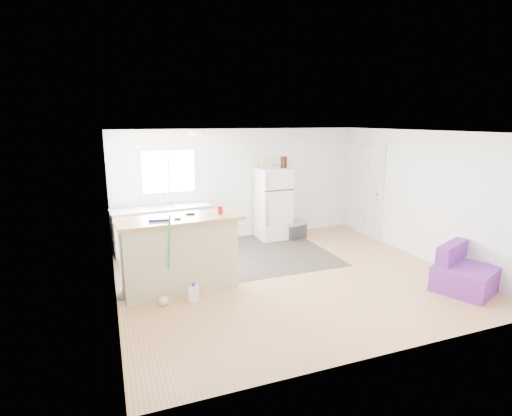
{
  "coord_description": "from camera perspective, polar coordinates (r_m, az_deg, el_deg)",
  "views": [
    {
      "loc": [
        -2.77,
        -5.75,
        2.59
      ],
      "look_at": [
        -0.31,
        0.7,
        1.06
      ],
      "focal_mm": 28.0,
      "sensor_mm": 36.0,
      "label": 1
    }
  ],
  "objects": [
    {
      "name": "cardboard_box",
      "position": [
        8.5,
        1.47,
        6.61
      ],
      "size": [
        0.22,
        0.14,
        0.3
      ],
      "primitive_type": "cube",
      "rotation": [
        0.0,
        0.0,
        -0.22
      ],
      "color": "tan",
      "rests_on": "refrigerator"
    },
    {
      "name": "ceiling_fixture",
      "position": [
        7.13,
        -8.27,
        10.56
      ],
      "size": [
        0.3,
        0.3,
        0.07
      ],
      "primitive_type": "cylinder",
      "color": "white",
      "rests_on": "ceiling"
    },
    {
      "name": "vinyl_zone",
      "position": [
        7.73,
        -4.34,
        -7.05
      ],
      "size": [
        4.05,
        2.5,
        0.0
      ],
      "primitive_type": "cube",
      "color": "#302824",
      "rests_on": "floor"
    },
    {
      "name": "blue_tray",
      "position": [
        6.01,
        -13.67,
        -1.51
      ],
      "size": [
        0.33,
        0.26,
        0.04
      ],
      "primitive_type": "cube",
      "rotation": [
        0.0,
        0.0,
        -0.13
      ],
      "color": "#1416C4",
      "rests_on": "peninsula"
    },
    {
      "name": "window",
      "position": [
        8.39,
        -12.39,
        5.12
      ],
      "size": [
        1.18,
        0.06,
        0.98
      ],
      "color": "white",
      "rests_on": "back_wall"
    },
    {
      "name": "cleaner_jug",
      "position": [
        5.97,
        -8.88,
        -11.99
      ],
      "size": [
        0.16,
        0.14,
        0.29
      ],
      "rotation": [
        0.0,
        0.0,
        -0.38
      ],
      "color": "white",
      "rests_on": "floor"
    },
    {
      "name": "bottle_right",
      "position": [
        8.73,
        4.24,
        6.57
      ],
      "size": [
        0.09,
        0.09,
        0.25
      ],
      "primitive_type": "cylinder",
      "rotation": [
        0.0,
        0.0,
        -0.26
      ],
      "color": "#361709",
      "rests_on": "refrigerator"
    },
    {
      "name": "mop",
      "position": [
        5.94,
        -12.89,
        -11.18
      ],
      "size": [
        0.23,
        0.37,
        1.33
      ],
      "rotation": [
        0.0,
        0.0,
        0.11
      ],
      "color": "green",
      "rests_on": "floor"
    },
    {
      "name": "red_cup",
      "position": [
        6.24,
        -5.13,
        -0.29
      ],
      "size": [
        0.1,
        0.1,
        0.12
      ],
      "primitive_type": "cylinder",
      "rotation": [
        0.0,
        0.0,
        0.35
      ],
      "color": "#B90B15",
      "rests_on": "peninsula"
    },
    {
      "name": "tool_a",
      "position": [
        6.25,
        -9.36,
        -0.83
      ],
      "size": [
        0.14,
        0.05,
        0.03
      ],
      "primitive_type": "cube",
      "rotation": [
        0.0,
        0.0,
        -0.01
      ],
      "color": "black",
      "rests_on": "peninsula"
    },
    {
      "name": "peninsula",
      "position": [
        6.27,
        -10.88,
        -6.38
      ],
      "size": [
        1.91,
        0.84,
        1.15
      ],
      "rotation": [
        0.0,
        0.0,
        0.07
      ],
      "color": "#C5B78E",
      "rests_on": "floor"
    },
    {
      "name": "interior_door",
      "position": [
        9.26,
        15.9,
        2.28
      ],
      "size": [
        0.11,
        0.92,
        2.1
      ],
      "color": "white",
      "rests_on": "right_wall"
    },
    {
      "name": "purple_seat",
      "position": [
        7.02,
        27.45,
        -8.42
      ],
      "size": [
        1.07,
        1.06,
        0.68
      ],
      "rotation": [
        0.0,
        0.0,
        0.4
      ],
      "color": "#6D2E96",
      "rests_on": "floor"
    },
    {
      "name": "cooler",
      "position": [
        8.96,
        5.52,
        -3.06
      ],
      "size": [
        0.57,
        0.46,
        0.38
      ],
      "rotation": [
        0.0,
        0.0,
        0.29
      ],
      "color": "#2D2E30",
      "rests_on": "floor"
    },
    {
      "name": "refrigerator",
      "position": [
        8.8,
        2.48,
        0.66
      ],
      "size": [
        0.71,
        0.67,
        1.56
      ],
      "rotation": [
        0.0,
        0.0,
        0.03
      ],
      "color": "white",
      "rests_on": "floor"
    },
    {
      "name": "bottle_left",
      "position": [
        8.65,
        3.75,
        6.52
      ],
      "size": [
        0.08,
        0.08,
        0.25
      ],
      "primitive_type": "cylinder",
      "rotation": [
        0.0,
        0.0,
        0.13
      ],
      "color": "#361709",
      "rests_on": "refrigerator"
    },
    {
      "name": "tool_b",
      "position": [
        5.99,
        -11.15,
        -1.5
      ],
      "size": [
        0.1,
        0.05,
        0.03
      ],
      "primitive_type": "cube",
      "rotation": [
        0.0,
        0.0,
        -0.12
      ],
      "color": "black",
      "rests_on": "peninsula"
    },
    {
      "name": "room",
      "position": [
        6.53,
        4.75,
        0.19
      ],
      "size": [
        5.51,
        5.01,
        2.41
      ],
      "color": "#B07C4A",
      "rests_on": "ground"
    },
    {
      "name": "kitchen_cabinets",
      "position": [
        8.28,
        -13.21,
        -2.8
      ],
      "size": [
        2.01,
        0.8,
        1.15
      ],
      "rotation": [
        0.0,
        0.0,
        0.1
      ],
      "color": "white",
      "rests_on": "floor"
    }
  ]
}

